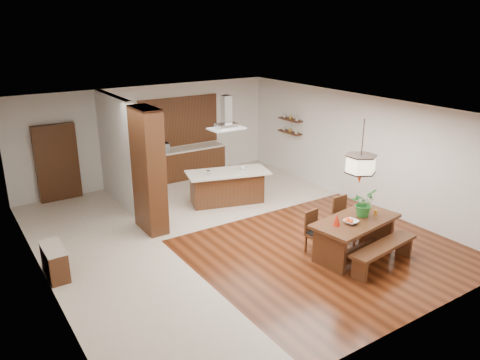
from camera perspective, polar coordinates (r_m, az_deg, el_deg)
room_shell at (r=10.21m, az=-1.41°, el=4.02°), size 9.00×9.04×2.92m
tile_hallway at (r=9.90m, az=-15.13°, el=-10.01°), size 2.50×9.00×0.01m
tile_kitchen at (r=13.49m, az=-2.48°, el=-1.42°), size 5.50×4.00×0.01m
soffit_band at (r=10.03m, az=-1.45°, el=8.56°), size 8.00×9.00×0.02m
partition_pier at (r=10.80m, az=-11.10°, el=1.12°), size 0.45×1.00×2.90m
partition_stub at (r=12.70m, az=-14.79°, el=3.51°), size 0.18×2.40×2.90m
hallway_console at (r=9.72m, az=-21.65°, el=-9.25°), size 0.37×0.88×0.63m
hallway_doorway at (r=13.52m, az=-21.40°, el=1.96°), size 1.10×0.20×2.10m
rear_counter at (r=14.64m, az=-6.79°, el=2.05°), size 2.60×0.62×0.95m
kitchen_window at (r=14.56m, az=-7.45°, el=7.10°), size 2.60×0.08×1.50m
shelf_lower at (r=14.62m, az=6.10°, el=5.80°), size 0.26×0.90×0.04m
shelf_upper at (r=14.54m, az=6.16°, el=7.34°), size 0.26×0.90×0.04m
dining_table at (r=10.01m, az=13.84°, el=-5.82°), size 2.05×1.23×0.80m
dining_bench at (r=9.83m, az=17.03°, el=-8.83°), size 1.80×0.60×0.50m
dining_chair_left at (r=10.02m, az=9.41°, el=-6.35°), size 0.46×0.46×0.91m
dining_chair_right at (r=10.72m, az=12.70°, el=-4.65°), size 0.44×0.44×0.97m
pendant_lantern at (r=9.45m, az=14.61°, el=3.33°), size 0.64×0.64×1.31m
foliage_plant at (r=10.04m, az=14.79°, el=-2.74°), size 0.64×0.61×0.56m
fruit_bowl at (r=9.70m, az=13.36°, el=-4.98°), size 0.32×0.32×0.07m
napkin_cone at (r=9.52m, az=11.72°, el=-4.78°), size 0.15×0.15×0.23m
gold_ornament at (r=10.27m, az=16.20°, el=-3.79°), size 0.08×0.08×0.10m
kitchen_island at (r=12.52m, az=-1.58°, el=-0.83°), size 2.34×1.51×0.89m
range_hood at (r=12.00m, az=-1.68°, el=8.23°), size 0.90×0.55×0.87m
island_cup at (r=12.52m, az=0.34°, el=1.52°), size 0.15×0.15×0.11m
microwave at (r=14.16m, az=-9.69°, el=3.89°), size 0.50×0.35×0.27m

